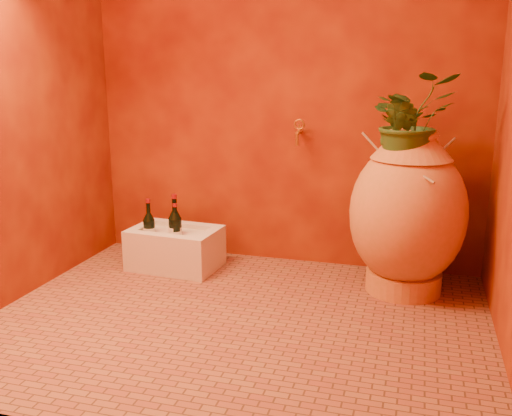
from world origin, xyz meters
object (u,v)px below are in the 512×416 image
(wine_bottle_a, at_px, (175,229))
(wine_bottle_b, at_px, (176,233))
(amphora, at_px, (408,213))
(wine_bottle_c, at_px, (149,230))
(stone_basin, at_px, (175,249))
(wall_tap, at_px, (299,131))

(wine_bottle_a, height_order, wine_bottle_b, wine_bottle_a)
(amphora, bearing_deg, wine_bottle_b, -177.94)
(wine_bottle_a, relative_size, wine_bottle_c, 1.13)
(stone_basin, relative_size, wine_bottle_c, 1.84)
(amphora, bearing_deg, wall_tap, 158.41)
(stone_basin, height_order, wall_tap, wall_tap)
(wall_tap, bearing_deg, wine_bottle_a, -156.21)
(amphora, relative_size, wine_bottle_c, 2.97)
(wine_bottle_a, bearing_deg, wine_bottle_c, -177.53)
(wine_bottle_a, height_order, wine_bottle_c, wine_bottle_a)
(amphora, height_order, wall_tap, wall_tap)
(stone_basin, height_order, wine_bottle_a, wine_bottle_a)
(wine_bottle_b, xyz_separation_m, wine_bottle_c, (-0.18, 0.00, 0.01))
(wine_bottle_c, xyz_separation_m, wall_tap, (0.88, 0.32, 0.62))
(wine_bottle_a, bearing_deg, wine_bottle_b, -50.97)
(amphora, height_order, wine_bottle_a, amphora)
(amphora, distance_m, wine_bottle_b, 1.40)
(wine_bottle_b, height_order, wine_bottle_c, wine_bottle_c)
(amphora, xyz_separation_m, wall_tap, (-0.68, 0.27, 0.41))
(stone_basin, distance_m, wine_bottle_b, 0.14)
(amphora, height_order, stone_basin, amphora)
(stone_basin, height_order, wine_bottle_b, wine_bottle_b)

